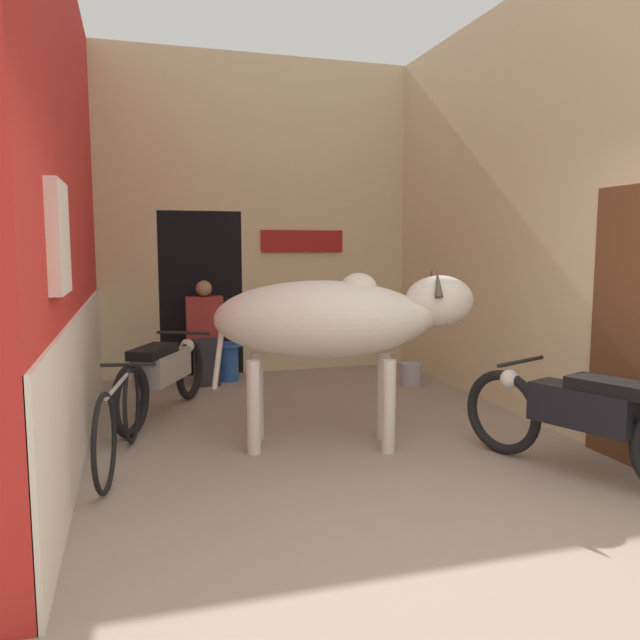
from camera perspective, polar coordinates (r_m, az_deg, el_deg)
ground_plane at (r=3.53m, az=12.72°, el=-21.23°), size 30.00×30.00×0.00m
wall_left_shopfront at (r=5.37m, az=-22.53°, el=9.52°), size 0.25×5.28×4.04m
wall_back_with_doorway at (r=8.33m, az=-7.67°, el=6.93°), size 4.01×0.93×4.04m
wall_right_with_door at (r=6.44m, az=18.24°, el=9.52°), size 0.22×5.28×4.04m
cow at (r=5.06m, az=1.40°, el=-0.00°), size 2.17×1.10×1.49m
motorcycle_near at (r=4.85m, az=22.95°, el=-8.12°), size 0.89×1.89×0.78m
motorcycle_far at (r=6.25m, az=-14.17°, el=-4.64°), size 0.98×1.85×0.76m
bicycle at (r=4.99m, az=-17.83°, el=-8.60°), size 0.45×1.76×0.70m
shopkeeper_seated at (r=7.55m, az=-10.46°, el=-0.93°), size 0.43×0.33×1.24m
plastic_stool at (r=7.76m, az=-8.41°, el=-3.69°), size 0.36×0.36×0.46m
bucket at (r=7.55m, az=8.33°, el=-4.89°), size 0.26×0.26×0.26m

